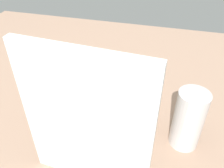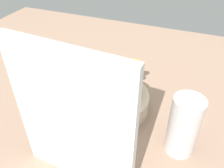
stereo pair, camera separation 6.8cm
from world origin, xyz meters
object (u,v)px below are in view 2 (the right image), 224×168
Objects in this scene: orange_center at (102,77)px; thermos_tumbler at (184,126)px; jar_lid at (192,114)px; fruit_bowl at (112,101)px; orange_front_right at (129,85)px; orange_front_left at (102,97)px; banana_bunch at (115,75)px; cutting_board at (72,123)px.

orange_center is 29.83cm from thermos_tumbler.
orange_center is 1.09× the size of jar_lid.
orange_center is (4.43, -2.54, 6.73)cm from fruit_bowl.
fruit_bowl is at bearing -19.99° from thermos_tumbler.
orange_center is at bearing -4.24° from orange_front_right.
orange_front_left reaches higher than jar_lid.
banana_bunch is 27.70cm from jar_lid.
banana_bunch reaches higher than jar_lid.
orange_front_left is 10.00cm from orange_center.
orange_center is at bearing -29.80° from fruit_bowl.
orange_front_right is 5.68cm from banana_bunch.
thermos_tumbler reaches higher than orange_front_left.
jar_lid is (-20.12, -4.31, -9.11)cm from orange_front_right.
jar_lid is at bearing -122.45° from cutting_board.
jar_lid is (-23.81, -31.86, -17.39)cm from cutting_board.
thermos_tumbler reaches higher than jar_lid.
thermos_tumbler is 16.85cm from jar_lid.
orange_front_right is at bearing 12.09° from jar_lid.
orange_front_left is 30.13cm from jar_lid.
cutting_board is at bearing 101.58° from orange_center.
cutting_board is at bearing 82.36° from orange_front_right.
orange_center is at bearing -21.66° from thermos_tumbler.
banana_bunch reaches higher than orange_front_left.
fruit_bowl is 3.50× the size of jar_lid.
thermos_tumbler is (-23.50, 11.71, -2.52)cm from banana_bunch.
jar_lid is (-25.70, -12.81, -9.11)cm from orange_front_left.
cutting_board reaches higher than orange_front_left.
banana_bunch is 29.76cm from cutting_board.
banana_bunch is at bearing -170.56° from orange_center.
cutting_board is at bearing 93.13° from banana_bunch.
orange_center is (3.91, -9.21, 0.00)cm from orange_front_left.
orange_front_right is 29.00cm from cutting_board.
fruit_bowl is 3.21× the size of orange_center.
thermos_tumbler is (-27.71, 11.01, -0.95)cm from orange_center.
orange_front_right is 1.00× the size of orange_center.
jar_lid is at bearing -153.50° from orange_front_left.
thermos_tumbler is 2.57× the size of jar_lid.
banana_bunch reaches higher than orange_front_right.
jar_lid is at bearing -97.38° from thermos_tumbler.
orange_front_right is at bearing 175.76° from orange_center.
fruit_bowl is 1.25× the size of banana_bunch.
orange_center is 4.55cm from banana_bunch.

